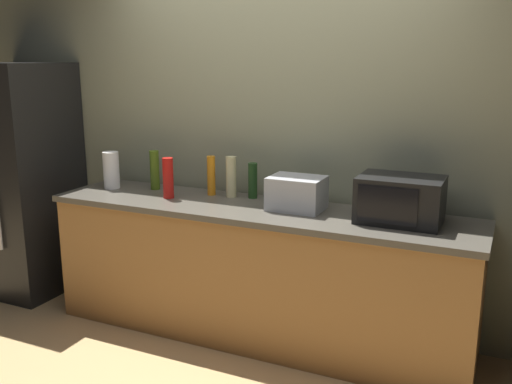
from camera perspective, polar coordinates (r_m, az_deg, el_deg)
The scene contains 12 objects.
ground_plane at distance 3.68m, azimuth -2.72°, elevation -16.68°, with size 8.00×8.00×0.00m, color tan.
back_wall at distance 3.95m, azimuth 2.51°, elevation 6.20°, with size 6.40×0.10×2.70m, color gray.
counter_run at distance 3.81m, azimuth 0.00°, elevation -8.05°, with size 2.84×0.64×0.90m.
refrigerator at distance 4.87m, azimuth -22.45°, elevation 1.20°, with size 0.72×0.73×1.80m.
microwave at distance 3.42m, azimuth 14.22°, elevation -0.73°, with size 0.48×0.35×0.27m.
toaster_oven at distance 3.60m, azimuth 4.10°, elevation -0.12°, with size 0.34×0.26×0.21m, color #B7BABF.
paper_towel_roll at distance 4.30m, azimuth -14.28°, elevation 2.14°, with size 0.12×0.12×0.27m, color white.
bottle_wine at distance 3.88m, azimuth -0.33°, elevation 1.14°, with size 0.06×0.06×0.24m, color #1E3F19.
bottle_olive_oil at distance 4.20m, azimuth -10.10°, elevation 2.18°, with size 0.07×0.07×0.28m, color #4C6B19.
bottle_dish_soap at distance 3.98m, azimuth -4.50°, elevation 1.65°, with size 0.06×0.06×0.28m, color orange.
bottle_hand_soap at distance 3.91m, azimuth -2.51°, elevation 1.52°, with size 0.07×0.07×0.28m, color beige.
bottle_hot_sauce at distance 3.92m, azimuth -8.79°, elevation 1.39°, with size 0.07×0.07×0.28m, color red.
Camera 1 is at (1.49, -2.82, 1.85)m, focal length 39.98 mm.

